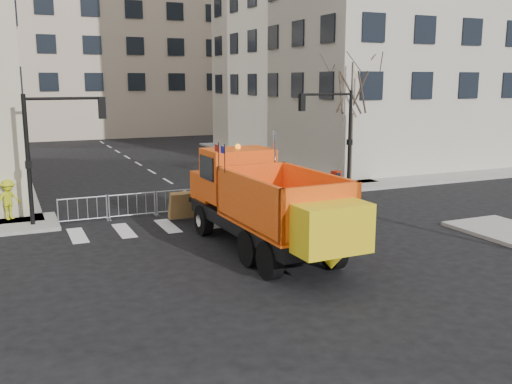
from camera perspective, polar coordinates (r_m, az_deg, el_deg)
name	(u,v)px	position (r m, az deg, el deg)	size (l,w,h in m)	color
ground	(292,254)	(19.93, 3.59, -6.17)	(120.00, 120.00, 0.00)	black
sidewalk_back	(210,204)	(27.47, -4.64, -1.22)	(64.00, 5.00, 0.15)	gray
building_far	(79,26)	(69.68, -17.30, 15.59)	(30.00, 18.00, 24.00)	#C1AA93
traffic_light_left	(28,162)	(24.56, -21.82, 2.79)	(0.18, 0.18, 5.40)	black
traffic_light_right	(350,140)	(31.72, 9.35, 5.12)	(0.18, 0.18, 5.40)	black
crowd_barriers	(201,199)	(26.30, -5.54, -0.72)	(12.60, 0.60, 1.10)	#9EA0A5
street_tree	(351,120)	(32.85, 9.47, 7.16)	(3.00, 3.00, 7.50)	#382B21
plow_truck	(265,201)	(19.63, 0.94, -0.92)	(3.47, 10.64, 4.10)	black
cop_a	(210,192)	(25.43, -4.57, -0.04)	(0.74, 0.49, 2.04)	black
cop_b	(209,194)	(25.74, -4.75, -0.23)	(0.85, 0.66, 1.75)	black
cop_c	(246,199)	(24.54, -1.01, -0.69)	(1.06, 0.44, 1.80)	black
worker	(9,200)	(26.08, -23.51, -0.70)	(1.10, 0.63, 1.70)	#BBC517
newspaper_box	(336,181)	(30.35, 8.01, 1.09)	(0.45, 0.40, 1.10)	maroon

